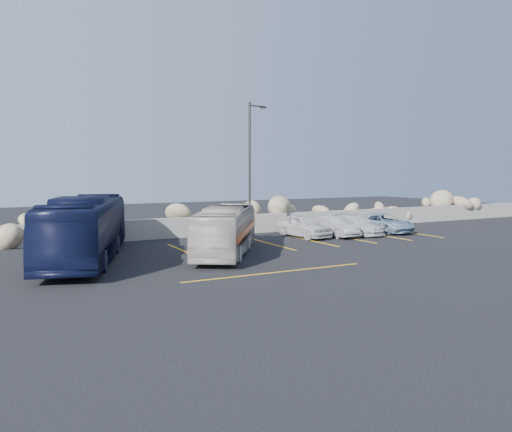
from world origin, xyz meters
name	(u,v)px	position (x,y,z in m)	size (l,w,h in m)	color
ground	(301,271)	(0.00, 0.00, 0.00)	(90.00, 90.00, 0.00)	black
seawall	(195,227)	(0.00, 12.00, 0.60)	(60.00, 0.40, 1.20)	#99988B
riprap_pile	(188,214)	(0.00, 13.20, 1.30)	(54.00, 2.80, 2.60)	#957C62
parking_lines	(318,245)	(4.64, 5.57, 0.01)	(18.16, 9.36, 0.01)	gold
lamppost	(250,166)	(2.56, 9.50, 4.30)	(1.14, 0.18, 8.00)	#302D2A
vintage_bus	(227,230)	(-0.94, 5.18, 1.16)	(1.95, 8.33, 2.32)	beige
tour_coach	(86,229)	(-7.27, 6.35, 1.45)	(2.43, 10.40, 2.90)	black
car_a	(303,226)	(5.74, 8.67, 0.69)	(1.64, 4.07, 1.39)	silver
car_b	(334,226)	(7.61, 8.10, 0.62)	(1.31, 3.74, 1.23)	#ABABB0
car_c	(357,225)	(9.52, 8.28, 0.61)	(1.70, 4.19, 1.22)	silver
car_d	(384,223)	(11.77, 8.32, 0.61)	(2.01, 4.36, 1.21)	#7B97AF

